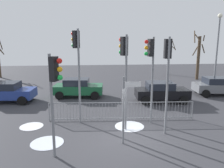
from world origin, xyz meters
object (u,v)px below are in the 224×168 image
Objects in this scene: traffic_light_rear_left at (77,55)px; bare_tree_left at (198,56)px; traffic_light_mid_right at (124,61)px; bare_tree_right at (169,56)px; traffic_light_mid_left at (167,64)px; traffic_light_foreground_left at (54,83)px; car_blue_mid at (7,92)px; car_black_far at (161,92)px; car_grey_trailing at (218,86)px; traffic_light_rear_right at (151,61)px; direction_sign_post at (125,107)px; street_lamp at (217,46)px; car_green_near at (78,87)px.

bare_tree_left is (12.70, 12.28, -1.03)m from traffic_light_rear_left.
traffic_light_mid_right is 18.96m from bare_tree_right.
traffic_light_rear_left is 4.66m from traffic_light_mid_left.
bare_tree_right is at bearing 175.19° from traffic_light_foreground_left.
car_blue_mid is (-7.79, 5.74, -2.72)m from traffic_light_mid_right.
car_black_far is (11.25, -0.97, 0.00)m from car_blue_mid.
traffic_light_rear_right is at bearing -137.74° from car_grey_trailing.
traffic_light_mid_right is 1.21× the size of car_blue_mid.
traffic_light_rear_left is at bearing 123.60° from direction_sign_post.
street_lamp is (5.15, 2.00, 3.25)m from car_black_far.
car_blue_mid and car_green_near have the same top height.
traffic_light_foreground_left is at bearing -138.55° from car_grey_trailing.
traffic_light_rear_right reaches higher than car_grey_trailing.
traffic_light_rear_right reaches higher than car_black_far.
bare_tree_right is at bearing 39.69° from car_blue_mid.
traffic_light_foreground_left is 1.03× the size of car_green_near.
traffic_light_rear_left is 1.09× the size of traffic_light_rear_right.
traffic_light_rear_right is 7.85m from car_green_near.
bare_tree_right is (4.80, 12.28, 1.69)m from car_black_far.
traffic_light_rear_left is 1.29× the size of car_green_near.
car_blue_mid is 0.85× the size of bare_tree_right.
traffic_light_mid_left is 1.00× the size of traffic_light_rear_right.
traffic_light_rear_right is 0.71× the size of street_lamp.
traffic_light_rear_right is 1.20× the size of car_black_far.
traffic_light_mid_left is 0.85× the size of bare_tree_left.
car_black_far is at bearing 72.80° from traffic_light_mid_left.
car_grey_trailing is 0.85× the size of bare_tree_right.
car_green_near is 14.78m from bare_tree_left.
direction_sign_post is at bearing -95.23° from traffic_light_rear_left.
car_green_near is at bearing 120.58° from traffic_light_mid_left.
bare_tree_right is (-2.09, 3.61, -0.22)m from bare_tree_left.
bare_tree_right is (10.61, 15.89, -1.25)m from traffic_light_rear_left.
traffic_light_mid_left is 1.19× the size of car_blue_mid.
street_lamp is (11.58, 9.36, 1.05)m from traffic_light_foreground_left.
traffic_light_mid_right is at bearing -141.84° from street_lamp.
bare_tree_right is (6.78, 16.40, -0.95)m from traffic_light_rear_right.
direction_sign_post is (-0.20, -1.67, -1.79)m from traffic_light_mid_right.
traffic_light_mid_left is (1.92, -0.66, -0.07)m from traffic_light_mid_right.
traffic_light_rear_left is 1.26× the size of traffic_light_foreground_left.
street_lamp reaches higher than car_blue_mid.
traffic_light_mid_right is at bearing 79.37° from direction_sign_post.
car_blue_mid is at bearing -125.01° from traffic_light_foreground_left.
street_lamp is 10.40m from bare_tree_right.
bare_tree_right is at bearing 120.05° from bare_tree_left.
direction_sign_post is at bearing -124.93° from bare_tree_left.
traffic_light_foreground_left is at bearing -119.76° from bare_tree_right.
traffic_light_mid_right is 1.03× the size of bare_tree_right.
car_grey_trailing is (16.48, 0.59, 0.00)m from car_blue_mid.
traffic_light_rear_right is 5.51m from traffic_light_foreground_left.
bare_tree_right is at bearing -36.19° from traffic_light_rear_right.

